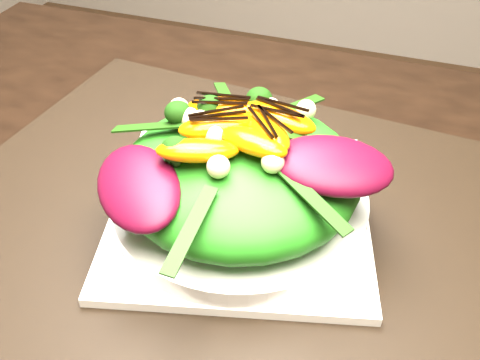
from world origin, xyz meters
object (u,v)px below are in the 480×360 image
(placemat, at_px, (240,216))
(lettuce_mound, at_px, (240,173))
(plate_base, at_px, (240,211))
(orange_segment, at_px, (245,126))
(salad_bowl, at_px, (240,200))

(placemat, height_order, lettuce_mound, lettuce_mound)
(placemat, bearing_deg, lettuce_mound, 0.00)
(plate_base, bearing_deg, orange_segment, 80.34)
(placemat, relative_size, orange_segment, 8.46)
(salad_bowl, relative_size, lettuce_mound, 1.10)
(orange_segment, bearing_deg, salad_bowl, -99.66)
(salad_bowl, bearing_deg, orange_segment, 80.34)
(plate_base, distance_m, lettuce_mound, 0.04)
(placemat, relative_size, lettuce_mound, 2.66)
(plate_base, height_order, orange_segment, orange_segment)
(orange_segment, bearing_deg, plate_base, -99.66)
(salad_bowl, xyz_separation_m, orange_segment, (0.00, 0.01, 0.07))
(placemat, bearing_deg, orange_segment, 80.34)
(salad_bowl, bearing_deg, placemat, 90.00)
(placemat, distance_m, orange_segment, 0.09)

